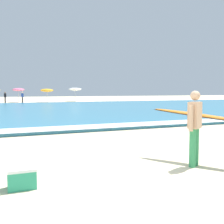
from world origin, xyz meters
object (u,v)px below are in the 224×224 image
Objects in this scene: beach_umbrella_3 at (18,90)px; beach_umbrella_4 at (47,90)px; beachgoer_near_row_mid at (5,97)px; surfer_with_board at (198,121)px; beachgoer_near_row_left at (22,97)px; beach_umbrella_5 at (75,89)px; cooler_box at (22,178)px.

beach_umbrella_4 is at bearing -15.83° from beach_umbrella_3.
beach_umbrella_4 is at bearing 9.56° from beachgoer_near_row_mid.
surfer_with_board is 1.52× the size of beachgoer_near_row_left.
beachgoer_near_row_left is (0.38, -2.36, -1.08)m from beach_umbrella_3.
beach_umbrella_3 is 1.04× the size of beach_umbrella_4.
beach_umbrella_5 is 4.59× the size of cooler_box.
beachgoer_near_row_left is 2.33m from beachgoer_near_row_mid.
beach_umbrella_5 is at bearing 16.82° from beachgoer_near_row_left.
beach_umbrella_3 reaches higher than cooler_box.
beachgoer_near_row_mid is at bearing 95.59° from surfer_with_board.
beach_umbrella_4 is 0.94× the size of beach_umbrella_5.
beach_umbrella_4 reaches higher than cooler_box.
beach_umbrella_5 is (7.21, 38.82, 0.98)m from surfer_with_board.
beach_umbrella_3 is 4.24m from beach_umbrella_4.
surfer_with_board is at bearing -100.52° from beach_umbrella_5.
beach_umbrella_3 is 4.50× the size of cooler_box.
beach_umbrella_3 is at bearing 48.19° from beachgoer_near_row_mid.
beach_umbrella_3 is 3.10m from beachgoer_near_row_mid.
surfer_with_board is 4.89× the size of cooler_box.
beach_umbrella_3 reaches higher than beachgoer_near_row_left.
beach_umbrella_5 reaches higher than surfer_with_board.
cooler_box is (-11.16, -38.93, -1.82)m from beach_umbrella_5.
beach_umbrella_3 is at bearing 164.17° from beach_umbrella_4.
cooler_box is (-0.38, -36.57, -0.66)m from beachgoer_near_row_mid.
beach_umbrella_3 is 1.40× the size of beachgoer_near_row_left.
beach_umbrella_4 reaches higher than beachgoer_near_row_left.
beach_umbrella_4 is 4.95m from beach_umbrella_5.
beach_umbrella_3 is at bearing 99.09° from beachgoer_near_row_left.
beach_umbrella_3 reaches higher than beach_umbrella_4.
beach_umbrella_4 is 6.18m from beachgoer_near_row_mid.
cooler_box is at bearing -94.24° from beachgoer_near_row_left.
beach_umbrella_4 is 4.32× the size of cooler_box.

